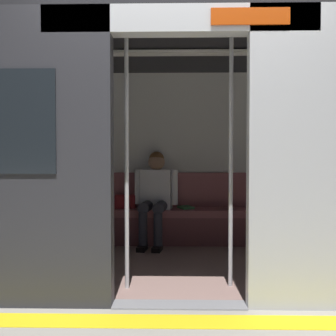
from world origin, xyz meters
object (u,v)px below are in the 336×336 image
at_px(person_seated, 155,192).
at_px(book, 186,207).
at_px(handbag, 126,202).
at_px(train_car, 172,115).
at_px(bench_seat, 178,217).
at_px(grab_pole_door, 127,159).
at_px(grab_pole_far, 231,159).

xyz_separation_m(person_seated, book, (-0.38, -0.11, -0.21)).
bearing_deg(person_seated, handbag, -17.79).
bearing_deg(handbag, book, 178.70).
bearing_deg(handbag, train_car, 119.79).
bearing_deg(bench_seat, grab_pole_door, 76.07).
distance_m(person_seated, grab_pole_far, 1.85).
height_order(bench_seat, grab_pole_far, grab_pole_far).
relative_size(handbag, grab_pole_door, 0.12).
height_order(person_seated, grab_pole_door, grab_pole_door).
relative_size(train_car, grab_pole_far, 2.92).
height_order(grab_pole_door, grab_pole_far, same).
bearing_deg(book, grab_pole_door, 51.09).
height_order(train_car, person_seated, train_car).
height_order(handbag, grab_pole_door, grab_pole_door).
bearing_deg(book, train_car, 58.53).
xyz_separation_m(handbag, book, (-0.77, 0.02, -0.07)).
relative_size(handbag, book, 1.18).
bearing_deg(book, bench_seat, 8.18).
bearing_deg(bench_seat, handbag, -6.10).
relative_size(bench_seat, grab_pole_door, 1.32).
xyz_separation_m(train_car, book, (-0.16, -1.05, -1.08)).
bearing_deg(grab_pole_door, grab_pole_far, -174.89).
distance_m(handbag, grab_pole_far, 2.17).
height_order(bench_seat, grab_pole_door, grab_pole_door).
bearing_deg(handbag, grab_pole_door, 97.39).
distance_m(train_car, book, 1.51).
height_order(train_car, grab_pole_door, train_car).
bearing_deg(grab_pole_door, train_car, -115.35).
bearing_deg(grab_pole_far, grab_pole_door, 5.11).
bearing_deg(grab_pole_far, handbag, -57.66).
relative_size(bench_seat, handbag, 11.16).
bearing_deg(bench_seat, train_car, 85.99).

